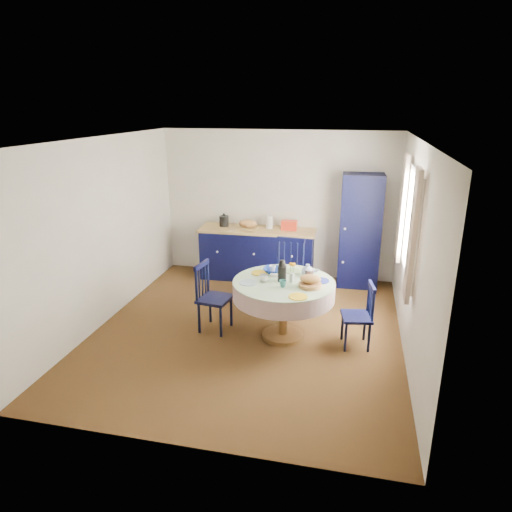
{
  "coord_description": "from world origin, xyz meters",
  "views": [
    {
      "loc": [
        1.3,
        -5.34,
        2.9
      ],
      "look_at": [
        0.07,
        0.2,
        1.0
      ],
      "focal_mm": 32.0,
      "sensor_mm": 36.0,
      "label": 1
    }
  ],
  "objects_px": {
    "chair_right": "(360,315)",
    "mug_d": "(273,269)",
    "mug_a": "(264,278)",
    "dining_table": "(284,290)",
    "cobalt_bowl": "(274,270)",
    "kitchen_counter": "(257,253)",
    "mug_b": "(283,284)",
    "mug_c": "(309,273)",
    "chair_left": "(212,297)",
    "pantry_cabinet": "(360,231)",
    "chair_far": "(288,274)"
  },
  "relations": [
    {
      "from": "pantry_cabinet",
      "to": "mug_d",
      "type": "distance_m",
      "value": 2.08
    },
    {
      "from": "mug_b",
      "to": "mug_c",
      "type": "xyz_separation_m",
      "value": [
        0.27,
        0.42,
        0.0
      ]
    },
    {
      "from": "pantry_cabinet",
      "to": "dining_table",
      "type": "bearing_deg",
      "value": -115.77
    },
    {
      "from": "chair_right",
      "to": "mug_a",
      "type": "bearing_deg",
      "value": -97.77
    },
    {
      "from": "dining_table",
      "to": "chair_left",
      "type": "height_order",
      "value": "dining_table"
    },
    {
      "from": "chair_right",
      "to": "mug_b",
      "type": "xyz_separation_m",
      "value": [
        -0.94,
        -0.17,
        0.4
      ]
    },
    {
      "from": "pantry_cabinet",
      "to": "chair_right",
      "type": "height_order",
      "value": "pantry_cabinet"
    },
    {
      "from": "chair_right",
      "to": "mug_d",
      "type": "xyz_separation_m",
      "value": [
        -1.16,
        0.33,
        0.4
      ]
    },
    {
      "from": "kitchen_counter",
      "to": "chair_far",
      "type": "height_order",
      "value": "kitchen_counter"
    },
    {
      "from": "chair_right",
      "to": "cobalt_bowl",
      "type": "bearing_deg",
      "value": -114.51
    },
    {
      "from": "kitchen_counter",
      "to": "mug_a",
      "type": "height_order",
      "value": "kitchen_counter"
    },
    {
      "from": "dining_table",
      "to": "mug_d",
      "type": "relative_size",
      "value": 14.16
    },
    {
      "from": "kitchen_counter",
      "to": "mug_a",
      "type": "distance_m",
      "value": 2.2
    },
    {
      "from": "chair_left",
      "to": "mug_d",
      "type": "distance_m",
      "value": 0.88
    },
    {
      "from": "mug_a",
      "to": "mug_d",
      "type": "xyz_separation_m",
      "value": [
        0.04,
        0.38,
        -0.0
      ]
    },
    {
      "from": "kitchen_counter",
      "to": "chair_right",
      "type": "xyz_separation_m",
      "value": [
        1.75,
        -2.05,
        -0.04
      ]
    },
    {
      "from": "pantry_cabinet",
      "to": "chair_left",
      "type": "relative_size",
      "value": 2.0
    },
    {
      "from": "mug_b",
      "to": "cobalt_bowl",
      "type": "distance_m",
      "value": 0.5
    },
    {
      "from": "dining_table",
      "to": "mug_b",
      "type": "distance_m",
      "value": 0.25
    },
    {
      "from": "mug_b",
      "to": "cobalt_bowl",
      "type": "bearing_deg",
      "value": 113.09
    },
    {
      "from": "mug_a",
      "to": "mug_d",
      "type": "height_order",
      "value": "mug_a"
    },
    {
      "from": "chair_left",
      "to": "cobalt_bowl",
      "type": "xyz_separation_m",
      "value": [
        0.78,
        0.25,
        0.34
      ]
    },
    {
      "from": "dining_table",
      "to": "chair_right",
      "type": "distance_m",
      "value": 0.98
    },
    {
      "from": "mug_b",
      "to": "mug_d",
      "type": "bearing_deg",
      "value": 113.79
    },
    {
      "from": "pantry_cabinet",
      "to": "chair_right",
      "type": "relative_size",
      "value": 2.24
    },
    {
      "from": "mug_a",
      "to": "chair_far",
      "type": "bearing_deg",
      "value": 81.51
    },
    {
      "from": "pantry_cabinet",
      "to": "cobalt_bowl",
      "type": "distance_m",
      "value": 2.1
    },
    {
      "from": "chair_right",
      "to": "mug_c",
      "type": "height_order",
      "value": "mug_c"
    },
    {
      "from": "chair_right",
      "to": "mug_c",
      "type": "distance_m",
      "value": 0.82
    },
    {
      "from": "kitchen_counter",
      "to": "dining_table",
      "type": "height_order",
      "value": "kitchen_counter"
    },
    {
      "from": "dining_table",
      "to": "pantry_cabinet",
      "type": "bearing_deg",
      "value": 66.43
    },
    {
      "from": "pantry_cabinet",
      "to": "mug_a",
      "type": "xyz_separation_m",
      "value": [
        -1.16,
        -2.13,
        -0.11
      ]
    },
    {
      "from": "kitchen_counter",
      "to": "mug_a",
      "type": "relative_size",
      "value": 17.32
    },
    {
      "from": "chair_far",
      "to": "kitchen_counter",
      "type": "bearing_deg",
      "value": 127.54
    },
    {
      "from": "mug_a",
      "to": "mug_b",
      "type": "xyz_separation_m",
      "value": [
        0.26,
        -0.12,
        -0.0
      ]
    },
    {
      "from": "dining_table",
      "to": "cobalt_bowl",
      "type": "bearing_deg",
      "value": 124.58
    },
    {
      "from": "chair_far",
      "to": "mug_b",
      "type": "xyz_separation_m",
      "value": [
        0.11,
        -1.14,
        0.3
      ]
    },
    {
      "from": "dining_table",
      "to": "mug_c",
      "type": "bearing_deg",
      "value": 39.54
    },
    {
      "from": "kitchen_counter",
      "to": "cobalt_bowl",
      "type": "distance_m",
      "value": 1.89
    },
    {
      "from": "kitchen_counter",
      "to": "pantry_cabinet",
      "type": "xyz_separation_m",
      "value": [
        1.7,
        0.04,
        0.47
      ]
    },
    {
      "from": "mug_d",
      "to": "cobalt_bowl",
      "type": "bearing_deg",
      "value": -58.77
    },
    {
      "from": "chair_left",
      "to": "mug_c",
      "type": "height_order",
      "value": "chair_left"
    },
    {
      "from": "chair_left",
      "to": "mug_c",
      "type": "xyz_separation_m",
      "value": [
        1.25,
        0.21,
        0.36
      ]
    },
    {
      "from": "kitchen_counter",
      "to": "dining_table",
      "type": "distance_m",
      "value": 2.19
    },
    {
      "from": "dining_table",
      "to": "mug_a",
      "type": "bearing_deg",
      "value": -165.36
    },
    {
      "from": "dining_table",
      "to": "mug_d",
      "type": "bearing_deg",
      "value": 124.17
    },
    {
      "from": "pantry_cabinet",
      "to": "mug_b",
      "type": "distance_m",
      "value": 2.43
    },
    {
      "from": "kitchen_counter",
      "to": "chair_left",
      "type": "bearing_deg",
      "value": -96.41
    },
    {
      "from": "dining_table",
      "to": "chair_far",
      "type": "distance_m",
      "value": 0.97
    },
    {
      "from": "pantry_cabinet",
      "to": "chair_right",
      "type": "distance_m",
      "value": 2.15
    }
  ]
}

